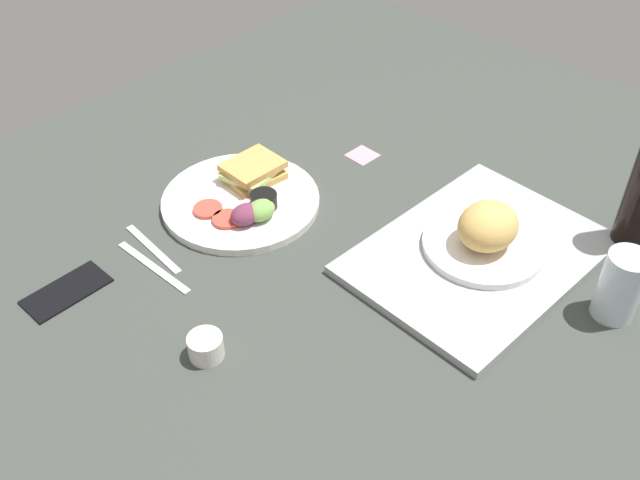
% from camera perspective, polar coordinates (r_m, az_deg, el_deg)
% --- Properties ---
extents(ground_plane, '(1.90, 1.50, 0.03)m').
position_cam_1_polar(ground_plane, '(1.35, -0.36, -0.79)').
color(ground_plane, '#383D38').
extents(serving_tray, '(0.47, 0.36, 0.02)m').
position_cam_1_polar(serving_tray, '(1.34, 12.28, -1.16)').
color(serving_tray, '#9EA0A3').
rests_on(serving_tray, ground_plane).
extents(bread_plate_near, '(0.22, 0.22, 0.09)m').
position_cam_1_polar(bread_plate_near, '(1.32, 12.88, 0.45)').
color(bread_plate_near, white).
rests_on(bread_plate_near, serving_tray).
extents(plate_with_salad, '(0.31, 0.31, 0.05)m').
position_cam_1_polar(plate_with_salad, '(1.43, -5.96, 3.36)').
color(plate_with_salad, white).
rests_on(plate_with_salad, ground_plane).
extents(drinking_glass, '(0.07, 0.07, 0.13)m').
position_cam_1_polar(drinking_glass, '(1.27, 22.52, -3.35)').
color(drinking_glass, silver).
rests_on(drinking_glass, ground_plane).
extents(espresso_cup, '(0.06, 0.06, 0.04)m').
position_cam_1_polar(espresso_cup, '(1.15, -8.96, -8.27)').
color(espresso_cup, silver).
rests_on(espresso_cup, ground_plane).
extents(fork, '(0.03, 0.17, 0.01)m').
position_cam_1_polar(fork, '(1.36, -12.97, -0.64)').
color(fork, '#B7B7BC').
rests_on(fork, ground_plane).
extents(knife, '(0.02, 0.19, 0.01)m').
position_cam_1_polar(knife, '(1.33, -12.94, -2.05)').
color(knife, '#B7B7BC').
rests_on(knife, ground_plane).
extents(cell_phone, '(0.15, 0.07, 0.01)m').
position_cam_1_polar(cell_phone, '(1.32, -19.28, -3.75)').
color(cell_phone, black).
rests_on(cell_phone, ground_plane).
extents(sticky_note, '(0.06, 0.06, 0.00)m').
position_cam_1_polar(sticky_note, '(1.57, 3.35, 6.67)').
color(sticky_note, pink).
rests_on(sticky_note, ground_plane).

